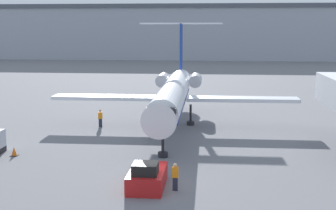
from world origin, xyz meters
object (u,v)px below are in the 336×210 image
Objects in this scene: airplane_main at (174,92)px; worker_by_wing at (100,118)px; worker_near_tug at (175,176)px; traffic_cone_left at (14,152)px; pushback_tug at (147,177)px.

worker_by_wing is at bearing -170.72° from airplane_main.
traffic_cone_left is at bearing 153.33° from worker_near_tug.
pushback_tug is at bearing 166.75° from worker_near_tug.
airplane_main is 8.04m from worker_by_wing.
traffic_cone_left is at bearing 151.43° from pushback_tug.
pushback_tug is 2.30× the size of worker_by_wing.
airplane_main is 16.01× the size of worker_near_tug.
worker_by_wing is (-7.50, -1.23, -2.64)m from airplane_main.
traffic_cone_left is at bearing -133.29° from airplane_main.
pushback_tug reaches higher than traffic_cone_left.
pushback_tug is 13.28m from traffic_cone_left.
worker_by_wing reaches higher than traffic_cone_left.
worker_near_tug is at bearing -63.18° from worker_by_wing.
worker_near_tug reaches higher than traffic_cone_left.
pushback_tug is 5.74× the size of traffic_cone_left.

